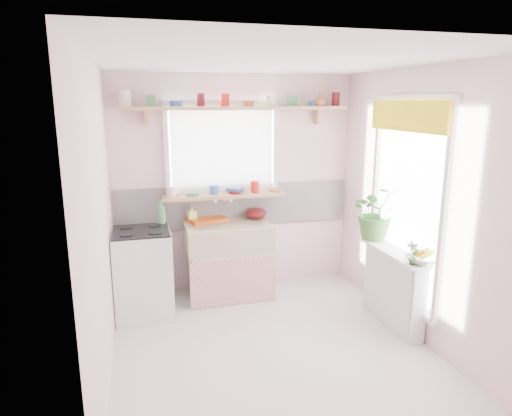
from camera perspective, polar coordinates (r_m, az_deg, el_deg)
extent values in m
plane|color=silver|center=(4.31, 2.26, -17.35)|extent=(3.20, 3.20, 0.00)
plane|color=white|center=(3.73, 2.62, 17.95)|extent=(3.20, 3.20, 0.00)
plane|color=#FAD2DA|center=(5.35, -2.65, 3.02)|extent=(2.80, 0.00, 2.80)
plane|color=#FAD2DA|center=(2.43, 13.82, -9.92)|extent=(2.80, 0.00, 2.80)
plane|color=#FAD2DA|center=(3.68, -18.90, -2.32)|extent=(0.00, 3.20, 3.20)
plane|color=#FAD2DA|center=(4.44, 19.94, 0.17)|extent=(0.00, 3.20, 3.20)
cube|color=white|center=(5.38, -2.59, 0.38)|extent=(2.74, 0.03, 0.50)
cube|color=#D4898F|center=(5.43, -2.56, -1.69)|extent=(2.74, 0.02, 0.12)
cube|color=white|center=(5.26, -4.30, 7.23)|extent=(1.20, 0.01, 1.00)
cube|color=white|center=(5.19, -4.16, 7.16)|extent=(1.15, 0.02, 0.95)
cube|color=white|center=(4.60, 18.49, 0.70)|extent=(0.01, 1.10, 1.90)
cube|color=yellow|center=(4.46, 18.32, 10.86)|extent=(0.03, 1.20, 0.28)
cube|color=white|center=(5.30, -3.45, -8.05)|extent=(0.85, 0.55, 0.55)
cube|color=#E35C42|center=(5.04, -2.81, -9.17)|extent=(0.95, 0.02, 0.53)
cube|color=beige|center=(5.16, -3.51, -3.64)|extent=(0.95, 0.55, 0.30)
cylinder|color=silver|center=(5.30, -4.11, 1.26)|extent=(0.03, 0.22, 0.03)
cube|color=white|center=(4.91, -13.91, -7.97)|extent=(0.58, 0.58, 0.90)
cube|color=black|center=(4.77, -14.21, -2.86)|extent=(0.56, 0.56, 0.02)
cylinder|color=black|center=(4.64, -15.92, -3.24)|extent=(0.14, 0.14, 0.01)
cylinder|color=black|center=(4.64, -12.46, -3.04)|extent=(0.14, 0.14, 0.01)
cylinder|color=black|center=(4.91, -15.88, -2.35)|extent=(0.14, 0.14, 0.01)
cylinder|color=black|center=(4.91, -12.61, -2.16)|extent=(0.14, 0.14, 0.01)
cube|color=white|center=(4.81, 16.77, -9.60)|extent=(0.15, 0.90, 0.75)
cube|color=white|center=(4.66, 16.76, -5.27)|extent=(0.22, 0.95, 0.03)
cube|color=tan|center=(5.22, -3.97, 1.54)|extent=(1.40, 0.22, 0.04)
cube|color=tan|center=(5.14, -2.44, 12.37)|extent=(2.52, 0.24, 0.04)
cylinder|color=silver|center=(5.02, -16.07, 12.79)|extent=(0.11, 0.11, 0.12)
cylinder|color=#3F7F4C|center=(5.02, -13.00, 12.95)|extent=(0.11, 0.11, 0.12)
cylinder|color=#3359A5|center=(5.04, -9.93, 12.75)|extent=(0.11, 0.11, 0.06)
cylinder|color=#590F14|center=(5.07, -6.91, 13.19)|extent=(0.11, 0.11, 0.12)
cylinder|color=red|center=(5.11, -3.93, 13.25)|extent=(0.11, 0.11, 0.12)
cylinder|color=#A55133|center=(5.17, -0.99, 12.94)|extent=(0.11, 0.11, 0.06)
cylinder|color=silver|center=(5.24, 1.87, 13.26)|extent=(0.11, 0.11, 0.12)
cylinder|color=#3F7F4C|center=(5.32, 4.65, 13.23)|extent=(0.11, 0.11, 0.12)
cylinder|color=#3359A5|center=(5.41, 7.33, 12.84)|extent=(0.11, 0.11, 0.06)
cylinder|color=#590F14|center=(5.51, 9.94, 13.07)|extent=(0.11, 0.11, 0.12)
cylinder|color=silver|center=(5.13, -10.80, 2.03)|extent=(0.11, 0.11, 0.12)
cylinder|color=#3F7F4C|center=(5.15, -8.05, 2.18)|extent=(0.11, 0.11, 0.12)
cylinder|color=#3359A5|center=(5.19, -5.32, 2.00)|extent=(0.11, 0.11, 0.06)
cylinder|color=#590F14|center=(5.23, -2.65, 2.47)|extent=(0.11, 0.11, 0.12)
cylinder|color=red|center=(5.29, -0.02, 2.59)|extent=(0.11, 0.11, 0.12)
cylinder|color=#A55133|center=(5.36, 2.55, 2.40)|extent=(0.11, 0.11, 0.06)
cube|color=#CF5112|center=(5.27, -6.19, -1.41)|extent=(0.50, 0.43, 0.04)
ellipsoid|color=#510D13|center=(5.36, 0.00, -0.64)|extent=(0.32, 0.32, 0.12)
imported|color=#396D2B|center=(4.92, 14.81, -0.51)|extent=(0.60, 0.55, 0.58)
imported|color=silver|center=(4.36, 20.22, -6.08)|extent=(0.39, 0.39, 0.07)
imported|color=#2E6A2A|center=(4.27, 18.97, -5.36)|extent=(0.11, 0.08, 0.22)
imported|color=#F8F96F|center=(5.23, -8.02, -0.70)|extent=(0.11, 0.11, 0.20)
imported|color=white|center=(5.20, -10.05, 2.04)|extent=(0.14, 0.14, 0.09)
imported|color=#2E4395|center=(5.27, -2.60, 2.24)|extent=(0.26, 0.26, 0.07)
imported|color=#AF5D35|center=(5.37, 7.98, 13.26)|extent=(0.17, 0.17, 0.14)
imported|color=#468C53|center=(4.96, -11.80, -0.45)|extent=(0.11, 0.11, 0.26)
sphere|color=orange|center=(4.34, 20.28, -5.35)|extent=(0.08, 0.08, 0.08)
sphere|color=orange|center=(4.40, 20.70, -5.15)|extent=(0.08, 0.08, 0.08)
sphere|color=orange|center=(4.33, 19.58, -5.35)|extent=(0.08, 0.08, 0.08)
cylinder|color=yellow|center=(4.31, 20.88, -5.39)|extent=(0.18, 0.04, 0.10)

